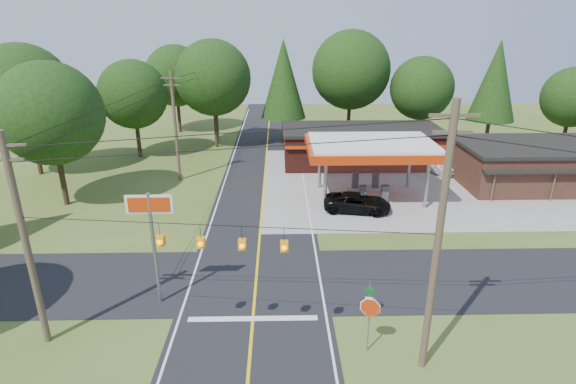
{
  "coord_description": "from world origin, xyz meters",
  "views": [
    {
      "loc": [
        1.34,
        -22.43,
        13.92
      ],
      "look_at": [
        2.0,
        7.0,
        2.8
      ],
      "focal_mm": 28.0,
      "sensor_mm": 36.0,
      "label": 1
    }
  ],
  "objects_px": {
    "gas_canopy": "(372,149)",
    "octagonal_stop_sign": "(370,312)",
    "big_stop_sign": "(151,224)",
    "suv_car": "(357,203)",
    "sedan_car": "(437,165)"
  },
  "relations": [
    {
      "from": "gas_canopy",
      "to": "big_stop_sign",
      "type": "bearing_deg",
      "value": -133.01
    },
    {
      "from": "suv_car",
      "to": "big_stop_sign",
      "type": "bearing_deg",
      "value": 144.71
    },
    {
      "from": "suv_car",
      "to": "big_stop_sign",
      "type": "relative_size",
      "value": 0.84
    },
    {
      "from": "sedan_car",
      "to": "suv_car",
      "type": "bearing_deg",
      "value": -162.53
    },
    {
      "from": "octagonal_stop_sign",
      "to": "gas_canopy",
      "type": "bearing_deg",
      "value": 78.98
    },
    {
      "from": "suv_car",
      "to": "big_stop_sign",
      "type": "xyz_separation_m",
      "value": [
        -12.5,
        -12.01,
        3.82
      ]
    },
    {
      "from": "gas_canopy",
      "to": "octagonal_stop_sign",
      "type": "relative_size",
      "value": 3.82
    },
    {
      "from": "sedan_car",
      "to": "octagonal_stop_sign",
      "type": "distance_m",
      "value": 28.2
    },
    {
      "from": "big_stop_sign",
      "to": "octagonal_stop_sign",
      "type": "bearing_deg",
      "value": -21.25
    },
    {
      "from": "gas_canopy",
      "to": "sedan_car",
      "type": "bearing_deg",
      "value": 39.53
    },
    {
      "from": "suv_car",
      "to": "sedan_car",
      "type": "xyz_separation_m",
      "value": [
        9.5,
        9.6,
        0.03
      ]
    },
    {
      "from": "gas_canopy",
      "to": "suv_car",
      "type": "xyz_separation_m",
      "value": [
        -1.5,
        -3.0,
        -3.54
      ]
    },
    {
      "from": "gas_canopy",
      "to": "suv_car",
      "type": "distance_m",
      "value": 4.88
    },
    {
      "from": "sedan_car",
      "to": "big_stop_sign",
      "type": "bearing_deg",
      "value": -163.34
    },
    {
      "from": "gas_canopy",
      "to": "big_stop_sign",
      "type": "height_order",
      "value": "big_stop_sign"
    }
  ]
}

